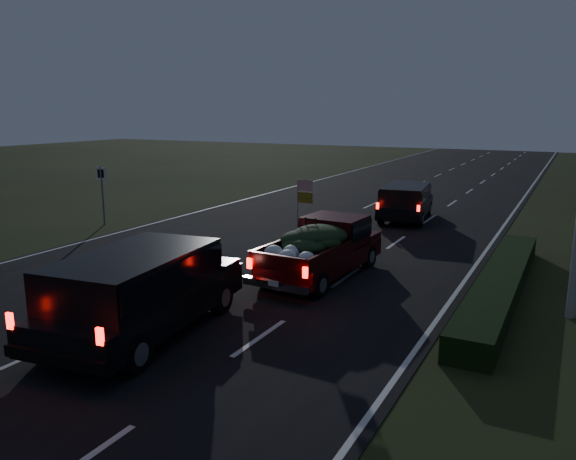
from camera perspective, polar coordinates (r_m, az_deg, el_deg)
The scene contains 7 objects.
ground at distance 16.17m, azimuth -9.47°, elevation -5.41°, with size 120.00×120.00×0.00m, color black.
road_asphalt at distance 16.17m, azimuth -9.47°, elevation -5.38°, with size 14.00×120.00×0.02m, color black.
hedge_row at distance 16.00m, azimuth 20.79°, elevation -5.13°, with size 1.00×10.00×0.60m, color black.
route_sign at distance 25.05m, azimuth -18.38°, elevation 4.24°, with size 0.55×0.08×2.50m.
pickup_truck at distance 16.43m, azimuth 3.48°, elevation -1.55°, with size 2.11×4.92×2.53m.
lead_suv at distance 25.41m, azimuth 11.88°, elevation 3.13°, with size 2.38×4.64×1.28m.
rear_suv at distance 12.49m, azimuth -14.94°, elevation -5.42°, with size 2.87×5.51×1.52m.
Camera 1 is at (9.37, -12.26, 4.83)m, focal length 35.00 mm.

